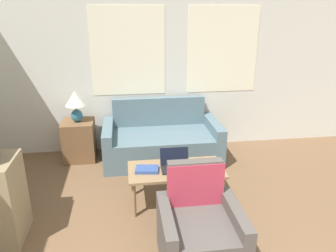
{
  "coord_description": "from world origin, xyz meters",
  "views": [
    {
      "loc": [
        -0.89,
        -0.88,
        2.19
      ],
      "look_at": [
        -0.36,
        2.99,
        0.75
      ],
      "focal_mm": 35.0,
      "sensor_mm": 36.0,
      "label": 1
    }
  ],
  "objects_px": {
    "coffee_table": "(176,172)",
    "book_red": "(147,169)",
    "couch": "(161,141)",
    "armchair": "(199,235)",
    "cup_navy": "(211,165)",
    "table_lamp": "(76,102)",
    "cup_yellow": "(202,162)",
    "laptop": "(175,164)"
  },
  "relations": [
    {
      "from": "cup_navy",
      "to": "laptop",
      "type": "bearing_deg",
      "value": 172.49
    },
    {
      "from": "laptop",
      "to": "cup_yellow",
      "type": "xyz_separation_m",
      "value": [
        0.32,
        0.02,
        -0.01
      ]
    },
    {
      "from": "laptop",
      "to": "cup_navy",
      "type": "height_order",
      "value": "laptop"
    },
    {
      "from": "armchair",
      "to": "laptop",
      "type": "bearing_deg",
      "value": 93.89
    },
    {
      "from": "cup_navy",
      "to": "book_red",
      "type": "bearing_deg",
      "value": 177.39
    },
    {
      "from": "book_red",
      "to": "couch",
      "type": "bearing_deg",
      "value": 76.1
    },
    {
      "from": "cup_yellow",
      "to": "book_red",
      "type": "distance_m",
      "value": 0.64
    },
    {
      "from": "table_lamp",
      "to": "cup_navy",
      "type": "bearing_deg",
      "value": -40.64
    },
    {
      "from": "table_lamp",
      "to": "coffee_table",
      "type": "bearing_deg",
      "value": -47.65
    },
    {
      "from": "coffee_table",
      "to": "cup_navy",
      "type": "xyz_separation_m",
      "value": [
        0.39,
        -0.04,
        0.09
      ]
    },
    {
      "from": "couch",
      "to": "armchair",
      "type": "height_order",
      "value": "armchair"
    },
    {
      "from": "armchair",
      "to": "coffee_table",
      "type": "height_order",
      "value": "armchair"
    },
    {
      "from": "table_lamp",
      "to": "book_red",
      "type": "bearing_deg",
      "value": -56.37
    },
    {
      "from": "table_lamp",
      "to": "cup_yellow",
      "type": "bearing_deg",
      "value": -40.54
    },
    {
      "from": "table_lamp",
      "to": "cup_yellow",
      "type": "height_order",
      "value": "table_lamp"
    },
    {
      "from": "table_lamp",
      "to": "laptop",
      "type": "xyz_separation_m",
      "value": [
        1.24,
        -1.35,
        -0.4
      ]
    },
    {
      "from": "couch",
      "to": "cup_navy",
      "type": "bearing_deg",
      "value": -71.85
    },
    {
      "from": "armchair",
      "to": "book_red",
      "type": "bearing_deg",
      "value": 112.43
    },
    {
      "from": "laptop",
      "to": "table_lamp",
      "type": "bearing_deg",
      "value": 132.47
    },
    {
      "from": "table_lamp",
      "to": "cup_yellow",
      "type": "xyz_separation_m",
      "value": [
        1.56,
        -1.33,
        -0.41
      ]
    },
    {
      "from": "cup_yellow",
      "to": "cup_navy",
      "type": "bearing_deg",
      "value": -42.45
    },
    {
      "from": "couch",
      "to": "laptop",
      "type": "bearing_deg",
      "value": -89.14
    },
    {
      "from": "coffee_table",
      "to": "cup_navy",
      "type": "distance_m",
      "value": 0.41
    },
    {
      "from": "cup_navy",
      "to": "cup_yellow",
      "type": "xyz_separation_m",
      "value": [
        -0.08,
        0.08,
        -0.0
      ]
    },
    {
      "from": "cup_yellow",
      "to": "book_red",
      "type": "relative_size",
      "value": 0.31
    },
    {
      "from": "couch",
      "to": "table_lamp",
      "type": "relative_size",
      "value": 3.72
    },
    {
      "from": "coffee_table",
      "to": "table_lamp",
      "type": "bearing_deg",
      "value": 132.35
    },
    {
      "from": "couch",
      "to": "book_red",
      "type": "xyz_separation_m",
      "value": [
        -0.31,
        -1.24,
        0.2
      ]
    },
    {
      "from": "coffee_table",
      "to": "cup_navy",
      "type": "bearing_deg",
      "value": -5.86
    },
    {
      "from": "armchair",
      "to": "coffee_table",
      "type": "bearing_deg",
      "value": 93.57
    },
    {
      "from": "armchair",
      "to": "cup_yellow",
      "type": "bearing_deg",
      "value": 75.79
    },
    {
      "from": "coffee_table",
      "to": "cup_yellow",
      "type": "relative_size",
      "value": 12.62
    },
    {
      "from": "cup_navy",
      "to": "cup_yellow",
      "type": "distance_m",
      "value": 0.11
    },
    {
      "from": "armchair",
      "to": "table_lamp",
      "type": "relative_size",
      "value": 1.92
    },
    {
      "from": "couch",
      "to": "table_lamp",
      "type": "bearing_deg",
      "value": 173.85
    },
    {
      "from": "cup_navy",
      "to": "cup_yellow",
      "type": "height_order",
      "value": "cup_navy"
    },
    {
      "from": "laptop",
      "to": "cup_navy",
      "type": "relative_size",
      "value": 3.64
    },
    {
      "from": "coffee_table",
      "to": "book_red",
      "type": "distance_m",
      "value": 0.34
    },
    {
      "from": "coffee_table",
      "to": "book_red",
      "type": "height_order",
      "value": "book_red"
    },
    {
      "from": "cup_yellow",
      "to": "book_red",
      "type": "height_order",
      "value": "cup_yellow"
    },
    {
      "from": "armchair",
      "to": "coffee_table",
      "type": "distance_m",
      "value": 0.97
    },
    {
      "from": "table_lamp",
      "to": "cup_navy",
      "type": "relative_size",
      "value": 5.08
    }
  ]
}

